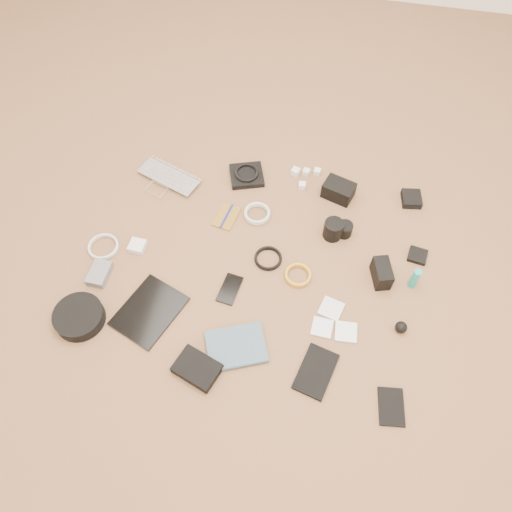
% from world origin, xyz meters
% --- Properties ---
extents(laptop, '(0.33, 0.28, 0.02)m').
position_xyz_m(laptop, '(-0.46, 0.33, 0.01)').
color(laptop, silver).
rests_on(laptop, ground).
extents(headphone_pouch, '(0.18, 0.18, 0.03)m').
position_xyz_m(headphone_pouch, '(-0.11, 0.45, 0.01)').
color(headphone_pouch, black).
rests_on(headphone_pouch, ground).
extents(headphones, '(0.13, 0.13, 0.01)m').
position_xyz_m(headphones, '(-0.11, 0.45, 0.03)').
color(headphones, black).
rests_on(headphones, headphone_pouch).
extents(charger_a, '(0.04, 0.04, 0.03)m').
position_xyz_m(charger_a, '(0.10, 0.51, 0.02)').
color(charger_a, silver).
rests_on(charger_a, ground).
extents(charger_b, '(0.04, 0.04, 0.03)m').
position_xyz_m(charger_b, '(0.15, 0.52, 0.01)').
color(charger_b, silver).
rests_on(charger_b, ground).
extents(charger_c, '(0.03, 0.03, 0.03)m').
position_xyz_m(charger_c, '(0.20, 0.54, 0.01)').
color(charger_c, silver).
rests_on(charger_c, ground).
extents(charger_d, '(0.03, 0.03, 0.03)m').
position_xyz_m(charger_d, '(0.15, 0.44, 0.01)').
color(charger_d, silver).
rests_on(charger_d, ground).
extents(dslr_camera, '(0.15, 0.12, 0.07)m').
position_xyz_m(dslr_camera, '(0.31, 0.43, 0.04)').
color(dslr_camera, black).
rests_on(dslr_camera, ground).
extents(lens_pouch, '(0.09, 0.10, 0.03)m').
position_xyz_m(lens_pouch, '(0.62, 0.46, 0.02)').
color(lens_pouch, black).
rests_on(lens_pouch, ground).
extents(notebook_olive, '(0.10, 0.14, 0.01)m').
position_xyz_m(notebook_olive, '(-0.14, 0.21, 0.00)').
color(notebook_olive, brown).
rests_on(notebook_olive, ground).
extents(pen_blue, '(0.03, 0.13, 0.01)m').
position_xyz_m(pen_blue, '(-0.14, 0.21, 0.01)').
color(pen_blue, '#13189C').
rests_on(pen_blue, notebook_olive).
extents(cable_white_a, '(0.13, 0.13, 0.01)m').
position_xyz_m(cable_white_a, '(-0.02, 0.25, 0.01)').
color(cable_white_a, silver).
rests_on(cable_white_a, ground).
extents(lens_a, '(0.10, 0.10, 0.08)m').
position_xyz_m(lens_a, '(0.31, 0.21, 0.04)').
color(lens_a, black).
rests_on(lens_a, ground).
extents(lens_b, '(0.08, 0.08, 0.06)m').
position_xyz_m(lens_b, '(0.36, 0.23, 0.03)').
color(lens_b, black).
rests_on(lens_b, ground).
extents(card_reader, '(0.08, 0.08, 0.02)m').
position_xyz_m(card_reader, '(0.66, 0.18, 0.01)').
color(card_reader, black).
rests_on(card_reader, ground).
extents(power_brick, '(0.07, 0.07, 0.03)m').
position_xyz_m(power_brick, '(-0.46, -0.02, 0.01)').
color(power_brick, silver).
rests_on(power_brick, ground).
extents(cable_white_b, '(0.13, 0.13, 0.01)m').
position_xyz_m(cable_white_b, '(-0.60, -0.05, 0.01)').
color(cable_white_b, silver).
rests_on(cable_white_b, ground).
extents(cable_black, '(0.13, 0.13, 0.01)m').
position_xyz_m(cable_black, '(0.07, 0.04, 0.01)').
color(cable_black, black).
rests_on(cable_black, ground).
extents(cable_yellow, '(0.14, 0.14, 0.01)m').
position_xyz_m(cable_yellow, '(0.20, -0.02, 0.01)').
color(cable_yellow, '#CB9017').
rests_on(cable_yellow, ground).
extents(flash, '(0.09, 0.12, 0.08)m').
position_xyz_m(flash, '(0.52, 0.04, 0.04)').
color(flash, black).
rests_on(flash, ground).
extents(lens_cleaner, '(0.04, 0.04, 0.10)m').
position_xyz_m(lens_cleaner, '(0.64, 0.04, 0.05)').
color(lens_cleaner, teal).
rests_on(lens_cleaner, ground).
extents(battery_charger, '(0.07, 0.11, 0.03)m').
position_xyz_m(battery_charger, '(-0.57, -0.17, 0.02)').
color(battery_charger, slate).
rests_on(battery_charger, ground).
extents(tablet, '(0.27, 0.31, 0.01)m').
position_xyz_m(tablet, '(-0.32, -0.28, 0.01)').
color(tablet, black).
rests_on(tablet, ground).
extents(phone, '(0.08, 0.14, 0.01)m').
position_xyz_m(phone, '(-0.05, -0.13, 0.01)').
color(phone, black).
rests_on(phone, ground).
extents(filter_case_left, '(0.08, 0.08, 0.01)m').
position_xyz_m(filter_case_left, '(0.33, -0.22, 0.01)').
color(filter_case_left, silver).
rests_on(filter_case_left, ground).
extents(filter_case_mid, '(0.10, 0.10, 0.01)m').
position_xyz_m(filter_case_mid, '(0.35, -0.13, 0.01)').
color(filter_case_mid, silver).
rests_on(filter_case_mid, ground).
extents(filter_case_right, '(0.09, 0.09, 0.01)m').
position_xyz_m(filter_case_right, '(0.42, -0.21, 0.01)').
color(filter_case_right, silver).
rests_on(filter_case_right, ground).
extents(air_blower, '(0.05, 0.05, 0.04)m').
position_xyz_m(air_blower, '(0.61, -0.16, 0.02)').
color(air_blower, black).
rests_on(air_blower, ground).
extents(headphone_case, '(0.23, 0.23, 0.05)m').
position_xyz_m(headphone_case, '(-0.56, -0.37, 0.03)').
color(headphone_case, black).
rests_on(headphone_case, ground).
extents(drive_case, '(0.18, 0.15, 0.04)m').
position_xyz_m(drive_case, '(-0.08, -0.47, 0.02)').
color(drive_case, black).
rests_on(drive_case, ground).
extents(paperback, '(0.26, 0.23, 0.02)m').
position_xyz_m(paperback, '(0.06, -0.43, 0.01)').
color(paperback, '#3C5466').
rests_on(paperback, ground).
extents(notebook_black_a, '(0.15, 0.20, 0.01)m').
position_xyz_m(notebook_black_a, '(0.33, -0.39, 0.01)').
color(notebook_black_a, black).
rests_on(notebook_black_a, ground).
extents(notebook_black_b, '(0.10, 0.14, 0.01)m').
position_xyz_m(notebook_black_b, '(0.60, -0.46, 0.01)').
color(notebook_black_b, black).
rests_on(notebook_black_b, ground).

